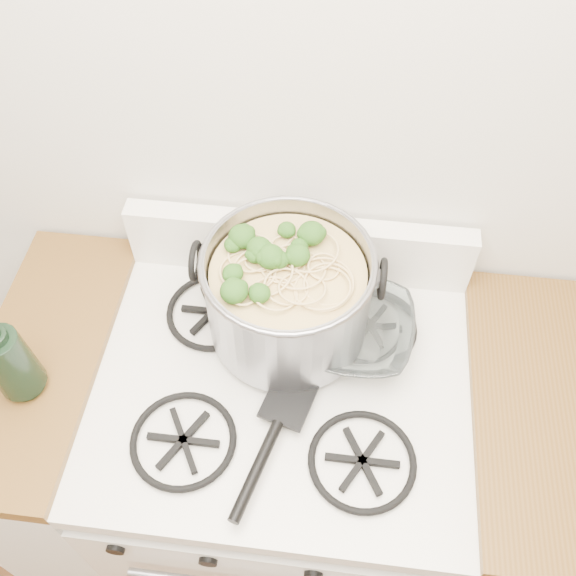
# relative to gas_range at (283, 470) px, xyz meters

# --- Properties ---
(gas_range) EXTENTS (0.76, 0.66, 0.92)m
(gas_range) POSITION_rel_gas_range_xyz_m (0.00, 0.00, 0.00)
(gas_range) COLOR white
(gas_range) RESTS_ON ground
(counter_left) EXTENTS (0.25, 0.65, 0.92)m
(counter_left) POSITION_rel_gas_range_xyz_m (-0.51, 0.00, 0.02)
(counter_left) COLOR silver
(counter_left) RESTS_ON ground
(stock_pot) EXTENTS (0.37, 0.34, 0.23)m
(stock_pot) POSITION_rel_gas_range_xyz_m (-0.00, 0.13, 0.59)
(stock_pot) COLOR gray
(stock_pot) RESTS_ON gas_range
(spatula) EXTENTS (0.36, 0.38, 0.02)m
(spatula) POSITION_rel_gas_range_xyz_m (0.02, -0.05, 0.50)
(spatula) COLOR black
(spatula) RESTS_ON gas_range
(glass_bowl) EXTENTS (0.11, 0.11, 0.02)m
(glass_bowl) POSITION_rel_gas_range_xyz_m (0.13, 0.12, 0.50)
(glass_bowl) COLOR white
(glass_bowl) RESTS_ON gas_range
(bottle) EXTENTS (0.10, 0.10, 0.24)m
(bottle) POSITION_rel_gas_range_xyz_m (-0.50, -0.07, 0.60)
(bottle) COLOR black
(bottle) RESTS_ON counter_left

